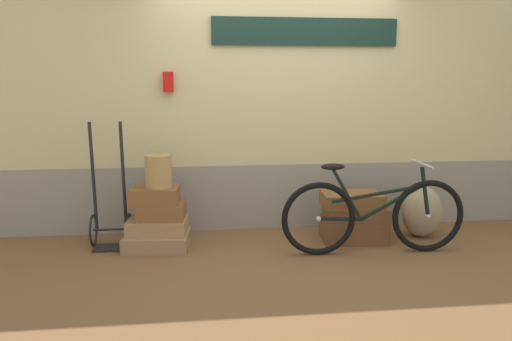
% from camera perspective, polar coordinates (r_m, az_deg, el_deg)
% --- Properties ---
extents(ground, '(9.66, 5.20, 0.06)m').
position_cam_1_polar(ground, '(4.69, 3.75, -9.75)').
color(ground, brown).
extents(station_building, '(7.66, 0.74, 2.72)m').
position_cam_1_polar(station_building, '(5.24, 2.38, 8.01)').
color(station_building, gray).
rests_on(station_building, ground).
extents(suitcase_0, '(0.65, 0.53, 0.14)m').
position_cam_1_polar(suitcase_0, '(4.84, -11.44, -7.99)').
color(suitcase_0, '#937051').
rests_on(suitcase_0, ground).
extents(suitcase_1, '(0.59, 0.46, 0.14)m').
position_cam_1_polar(suitcase_1, '(4.82, -11.37, -6.30)').
color(suitcase_1, '#9E754C').
rests_on(suitcase_1, suitcase_0).
extents(suitcase_2, '(0.47, 0.40, 0.15)m').
position_cam_1_polar(suitcase_2, '(4.78, -10.97, -4.62)').
color(suitcase_2, brown).
rests_on(suitcase_2, suitcase_1).
extents(suitcase_3, '(0.47, 0.39, 0.16)m').
position_cam_1_polar(suitcase_3, '(4.75, -11.68, -2.83)').
color(suitcase_3, brown).
rests_on(suitcase_3, suitcase_2).
extents(suitcase_4, '(0.66, 0.47, 0.22)m').
position_cam_1_polar(suitcase_4, '(5.05, 11.31, -6.76)').
color(suitcase_4, brown).
rests_on(suitcase_4, ground).
extents(suitcase_5, '(0.65, 0.47, 0.13)m').
position_cam_1_polar(suitcase_5, '(5.03, 11.55, -4.79)').
color(suitcase_5, brown).
rests_on(suitcase_5, suitcase_4).
extents(suitcase_6, '(0.61, 0.43, 0.14)m').
position_cam_1_polar(suitcase_6, '(4.97, 11.11, -3.36)').
color(suitcase_6, brown).
rests_on(suitcase_6, suitcase_5).
extents(wicker_basket, '(0.25, 0.25, 0.31)m').
position_cam_1_polar(wicker_basket, '(4.69, -11.33, -0.08)').
color(wicker_basket, '#A8844C').
rests_on(wicker_basket, suitcase_3).
extents(luggage_trolley, '(0.37, 0.38, 1.21)m').
position_cam_1_polar(luggage_trolley, '(4.95, -16.66, -5.35)').
color(luggage_trolley, black).
rests_on(luggage_trolley, ground).
extents(burlap_sack, '(0.41, 0.34, 0.53)m').
position_cam_1_polar(burlap_sack, '(5.30, 18.80, -4.56)').
color(burlap_sack, '#9E8966').
rests_on(burlap_sack, ground).
extents(bicycle, '(1.72, 0.46, 0.86)m').
position_cam_1_polar(bicycle, '(4.64, 13.55, -5.12)').
color(bicycle, black).
rests_on(bicycle, ground).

